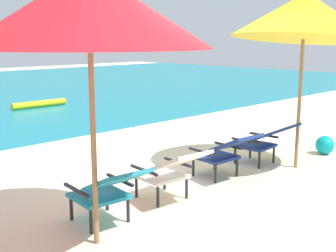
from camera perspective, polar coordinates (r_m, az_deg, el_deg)
ground_plane at (r=9.07m, az=-16.96°, el=-1.33°), size 40.00×40.00×0.00m
swim_buoy at (r=12.86m, az=-16.26°, el=2.77°), size 1.60×0.18×0.18m
lounge_chair_far_left at (r=4.55m, az=-7.80°, el=-8.03°), size 0.62×0.92×0.68m
lounge_chair_near_left at (r=5.17m, az=0.34°, el=-5.56°), size 0.61×0.92×0.68m
lounge_chair_near_right at (r=6.05m, az=7.36°, el=-3.15°), size 0.59×0.90×0.68m
lounge_chair_far_right at (r=6.81m, az=12.43°, el=-1.69°), size 0.59×0.91×0.68m
beach_umbrella_left at (r=3.94m, az=-10.16°, el=14.66°), size 2.65×2.65×2.49m
beach_umbrella_right at (r=6.66m, az=17.19°, el=13.42°), size 2.11×2.06×2.63m
beach_ball at (r=7.80m, az=19.57°, el=-2.33°), size 0.31×0.31×0.31m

